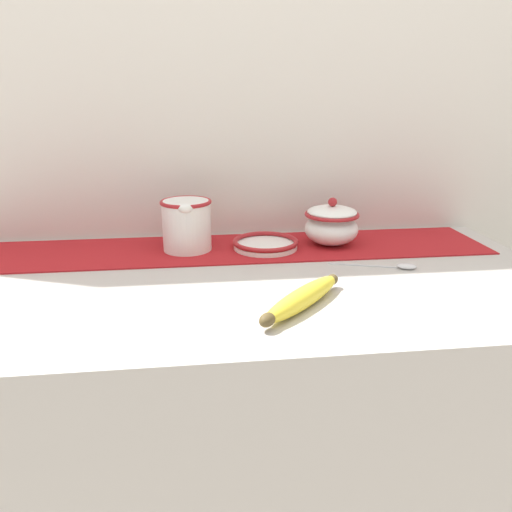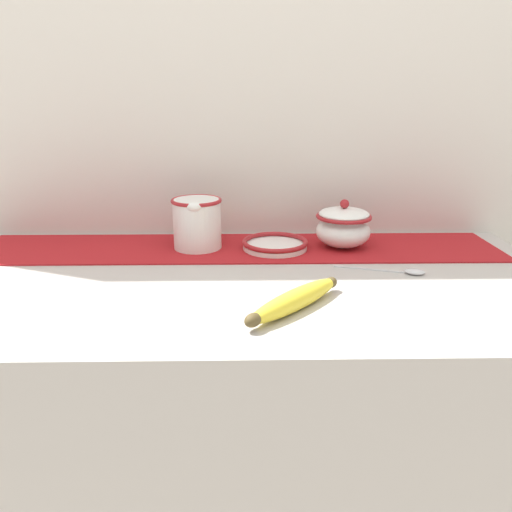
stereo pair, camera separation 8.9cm
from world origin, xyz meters
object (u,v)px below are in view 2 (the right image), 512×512
(sugar_bowl, at_px, (343,226))
(small_dish, at_px, (275,244))
(banana, at_px, (295,300))
(spoon, at_px, (408,271))
(cream_pitcher, at_px, (197,222))

(sugar_bowl, height_order, small_dish, sugar_bowl)
(banana, xyz_separation_m, spoon, (0.23, 0.16, -0.01))
(cream_pitcher, distance_m, banana, 0.38)
(cream_pitcher, height_order, sugar_bowl, cream_pitcher)
(small_dish, relative_size, spoon, 0.85)
(sugar_bowl, height_order, spoon, sugar_bowl)
(sugar_bowl, distance_m, spoon, 0.20)
(sugar_bowl, xyz_separation_m, small_dish, (-0.15, -0.01, -0.04))
(cream_pitcher, relative_size, small_dish, 0.89)
(sugar_bowl, bearing_deg, banana, -112.41)
(sugar_bowl, bearing_deg, small_dish, -175.48)
(small_dish, xyz_separation_m, spoon, (0.25, -0.15, -0.01))
(cream_pitcher, bearing_deg, spoon, -21.99)
(cream_pitcher, xyz_separation_m, sugar_bowl, (0.32, -0.00, -0.01))
(small_dish, xyz_separation_m, banana, (0.01, -0.32, 0.00))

